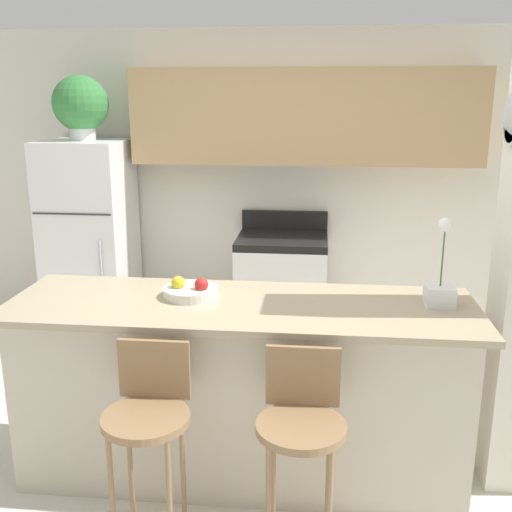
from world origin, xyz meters
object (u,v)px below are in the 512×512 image
Objects in this scene: potted_plant_on_fridge at (80,105)px; fruit_bowl at (190,291)px; refrigerator at (91,242)px; bar_stool_left at (148,417)px; orchid_vase at (440,286)px; stove_range at (282,290)px; trash_bin at (150,327)px; bar_stool_right at (301,426)px.

potted_plant_on_fridge is 1.73× the size of fruit_bowl.
bar_stool_left is (1.16, -2.37, -0.20)m from refrigerator.
orchid_vase is 1.29m from fruit_bowl.
stove_range is at bearing 1.19° from refrigerator.
trash_bin is (-0.62, 2.14, -0.45)m from bar_stool_left.
stove_range is at bearing 117.25° from orchid_vase.
bar_stool_right is at bearing 0.00° from bar_stool_left.
stove_range reaches higher than bar_stool_left.
bar_stool_right is (0.24, -2.41, 0.18)m from stove_range.
potted_plant_on_fridge is 1.32× the size of trash_bin.
fruit_bowl reaches higher than stove_range.
refrigerator is 3.68× the size of orchid_vase.
refrigerator reaches higher than fruit_bowl.
orchid_vase is at bearing 25.74° from bar_stool_left.
bar_stool_left is at bearing 180.00° from bar_stool_right.
orchid_vase reaches higher than bar_stool_right.
bar_stool_right is 1.89× the size of potted_plant_on_fridge.
refrigerator is 5.76× the size of fruit_bowl.
trash_bin is at bearing -23.17° from refrigerator.
trash_bin is at bearing 106.05° from bar_stool_left.
orchid_vase reaches higher than trash_bin.
fruit_bowl reaches higher than bar_stool_left.
bar_stool_right is 3.27m from potted_plant_on_fridge.
stove_range reaches higher than trash_bin.
trash_bin is (0.55, -0.23, -1.75)m from potted_plant_on_fridge.
stove_range is 2.18m from potted_plant_on_fridge.
stove_range is 2.82× the size of trash_bin.
refrigerator is at bearing 127.75° from bar_stool_right.
fruit_bowl is at bearing 179.80° from orchid_vase.
potted_plant_on_fridge is at bearing 145.47° from orchid_vase.
stove_range is at bearing 1.18° from potted_plant_on_fridge.
orchid_vase is at bearing -34.53° from refrigerator.
potted_plant_on_fridge is 3.16m from orchid_vase.
potted_plant_on_fridge is 1.11× the size of orchid_vase.
trash_bin is (-1.05, -0.27, -0.27)m from stove_range.
trash_bin is at bearing -165.76° from stove_range.
bar_stool_left is 2.95m from potted_plant_on_fridge.
bar_stool_left is 2.27m from trash_bin.
fruit_bowl is (1.22, -1.72, -0.93)m from potted_plant_on_fridge.
bar_stool_right is (0.67, 0.00, 0.00)m from bar_stool_left.
orchid_vase is 1.57× the size of fruit_bowl.
trash_bin is at bearing -23.19° from potted_plant_on_fridge.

